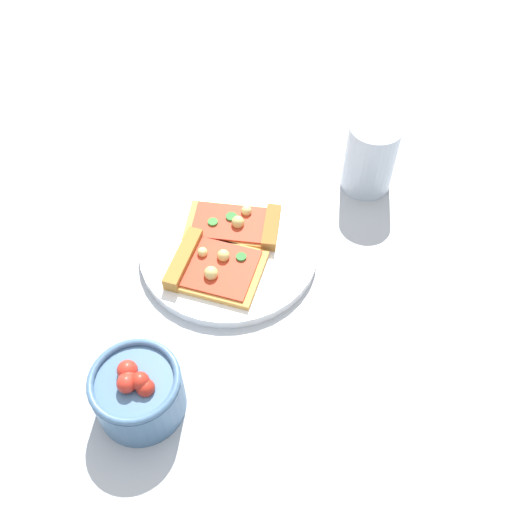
{
  "coord_description": "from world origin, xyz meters",
  "views": [
    {
      "loc": [
        -0.25,
        0.4,
        0.62
      ],
      "look_at": [
        -0.04,
        -0.02,
        0.03
      ],
      "focal_mm": 40.19,
      "sensor_mm": 36.0,
      "label": 1
    }
  ],
  "objects_px": {
    "pizza_slice_near": "(240,225)",
    "soda_glass": "(370,159)",
    "pizza_slice_far": "(209,266)",
    "salad_bowl": "(138,391)",
    "plate": "(229,250)"
  },
  "relations": [
    {
      "from": "pizza_slice_near",
      "to": "pizza_slice_far",
      "type": "xyz_separation_m",
      "value": [
        0.0,
        0.08,
        0.0
      ]
    },
    {
      "from": "salad_bowl",
      "to": "pizza_slice_far",
      "type": "bearing_deg",
      "value": -83.58
    },
    {
      "from": "salad_bowl",
      "to": "soda_glass",
      "type": "bearing_deg",
      "value": -102.78
    },
    {
      "from": "pizza_slice_near",
      "to": "pizza_slice_far",
      "type": "relative_size",
      "value": 1.13
    },
    {
      "from": "plate",
      "to": "pizza_slice_near",
      "type": "relative_size",
      "value": 1.67
    },
    {
      "from": "plate",
      "to": "pizza_slice_near",
      "type": "distance_m",
      "value": 0.04
    },
    {
      "from": "soda_glass",
      "to": "pizza_slice_near",
      "type": "bearing_deg",
      "value": 54.93
    },
    {
      "from": "plate",
      "to": "soda_glass",
      "type": "height_order",
      "value": "soda_glass"
    },
    {
      "from": "pizza_slice_far",
      "to": "soda_glass",
      "type": "relative_size",
      "value": 1.19
    },
    {
      "from": "pizza_slice_far",
      "to": "soda_glass",
      "type": "height_order",
      "value": "soda_glass"
    },
    {
      "from": "pizza_slice_near",
      "to": "soda_glass",
      "type": "distance_m",
      "value": 0.22
    },
    {
      "from": "plate",
      "to": "soda_glass",
      "type": "distance_m",
      "value": 0.25
    },
    {
      "from": "pizza_slice_far",
      "to": "soda_glass",
      "type": "bearing_deg",
      "value": -115.74
    },
    {
      "from": "pizza_slice_near",
      "to": "soda_glass",
      "type": "height_order",
      "value": "soda_glass"
    },
    {
      "from": "pizza_slice_near",
      "to": "salad_bowl",
      "type": "relative_size",
      "value": 1.46
    }
  ]
}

